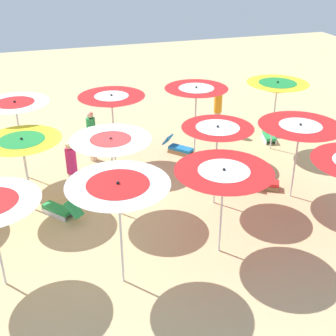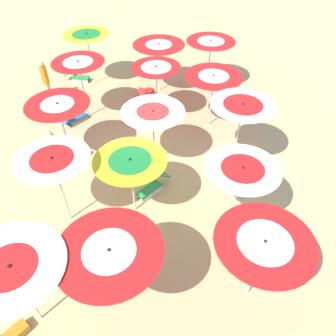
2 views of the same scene
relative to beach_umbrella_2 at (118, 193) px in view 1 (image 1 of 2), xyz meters
The scene contains 18 objects.
ground 3.78m from the beach_umbrella_2, behind, with size 41.18×41.18×0.04m, color #D1B57F.
beach_umbrella_2 is the anchor object (origin of this frame).
beach_umbrella_3 2.47m from the beach_umbrella_2, 98.67° to the left, with size 2.22×2.22×2.25m.
beach_umbrella_6 4.07m from the beach_umbrella_2, 153.69° to the right, with size 2.06×2.06×2.17m.
beach_umbrella_7 2.86m from the beach_umbrella_2, behind, with size 2.09×2.09×2.25m.
beach_umbrella_8 3.99m from the beach_umbrella_2, 127.85° to the left, with size 1.92×1.92×2.38m.
beach_umbrella_9 5.84m from the beach_umbrella_2, 111.34° to the left, with size 2.28×2.28×2.28m.
beach_umbrella_11 5.93m from the beach_umbrella_2, 161.28° to the right, with size 1.99×1.99×2.53m.
beach_umbrella_12 5.95m from the beach_umbrella_2, behind, with size 2.12×2.12×2.36m.
beach_umbrella_13 6.50m from the beach_umbrella_2, 145.93° to the left, with size 2.04×2.04×2.52m.
beach_umbrella_14 8.34m from the beach_umbrella_2, 128.97° to the left, with size 2.06×2.06×2.47m.
lounger_0 3.83m from the beach_umbrella_2, 160.46° to the right, with size 1.22×1.09×0.59m.
lounger_1 5.94m from the beach_umbrella_2, 120.27° to the left, with size 0.86×1.19×0.70m.
lounger_3 9.32m from the beach_umbrella_2, 131.46° to the left, with size 1.29×0.70×0.58m.
lounger_5 7.01m from the beach_umbrella_2, 151.15° to the left, with size 1.06×0.99×0.59m.
beachgoer_0 8.98m from the beach_umbrella_2, 143.99° to the left, with size 0.30×0.30×1.81m.
beachgoer_1 6.35m from the beach_umbrella_2, behind, with size 0.30×0.30×1.74m.
beachgoer_2 4.16m from the beach_umbrella_2, behind, with size 0.30×0.30×1.78m.
Camera 1 is at (10.58, -1.81, 6.79)m, focal length 48.03 mm.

